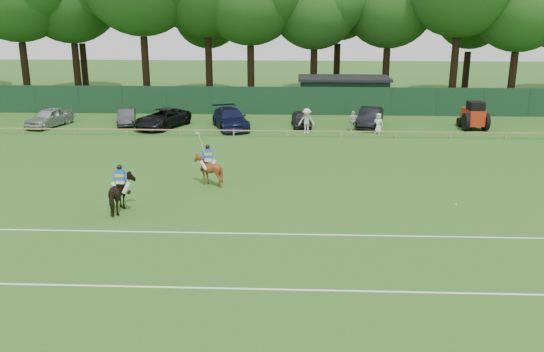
# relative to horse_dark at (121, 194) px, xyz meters

# --- Properties ---
(ground) EXTENTS (160.00, 160.00, 0.00)m
(ground) POSITION_rel_horse_dark_xyz_m (6.52, -1.48, -0.88)
(ground) COLOR #1E4C14
(ground) RESTS_ON ground
(horse_dark) EXTENTS (1.01, 2.12, 1.77)m
(horse_dark) POSITION_rel_horse_dark_xyz_m (0.00, 0.00, 0.00)
(horse_dark) COLOR black
(horse_dark) RESTS_ON ground
(horse_chestnut) EXTENTS (1.77, 1.88, 1.70)m
(horse_chestnut) POSITION_rel_horse_dark_xyz_m (3.45, 4.39, -0.04)
(horse_chestnut) COLOR brown
(horse_chestnut) RESTS_ON ground
(sedan_silver) EXTENTS (2.99, 4.76, 1.51)m
(sedan_silver) POSITION_rel_horse_dark_xyz_m (-11.67, 19.47, -0.13)
(sedan_silver) COLOR #B0B4B6
(sedan_silver) RESTS_ON ground
(sedan_grey) EXTENTS (2.19, 4.07, 1.27)m
(sedan_grey) POSITION_rel_horse_dark_xyz_m (-5.74, 20.65, -0.25)
(sedan_grey) COLOR #2D2E30
(sedan_grey) RESTS_ON ground
(suv_black) EXTENTS (4.32, 5.88, 1.48)m
(suv_black) POSITION_rel_horse_dark_xyz_m (-2.50, 19.47, -0.14)
(suv_black) COLOR black
(suv_black) RESTS_ON ground
(sedan_navy) EXTENTS (3.84, 5.88, 1.58)m
(sedan_navy) POSITION_rel_horse_dark_xyz_m (2.96, 19.42, -0.09)
(sedan_navy) COLOR #111436
(sedan_navy) RESTS_ON ground
(hatch_grey) EXTENTS (1.75, 3.74, 1.24)m
(hatch_grey) POSITION_rel_horse_dark_xyz_m (8.58, 20.39, -0.27)
(hatch_grey) COLOR #29282B
(hatch_grey) RESTS_ON ground
(estate_black) EXTENTS (2.75, 4.91, 1.53)m
(estate_black) POSITION_rel_horse_dark_xyz_m (14.05, 20.39, -0.12)
(estate_black) COLOR black
(estate_black) RESTS_ON ground
(spectator_left) EXTENTS (1.23, 0.71, 1.90)m
(spectator_left) POSITION_rel_horse_dark_xyz_m (8.96, 17.90, 0.06)
(spectator_left) COLOR beige
(spectator_left) RESTS_ON ground
(spectator_mid) EXTENTS (1.02, 0.72, 1.60)m
(spectator_mid) POSITION_rel_horse_dark_xyz_m (12.53, 18.71, -0.08)
(spectator_mid) COLOR beige
(spectator_mid) RESTS_ON ground
(spectator_right) EXTENTS (0.90, 0.80, 1.56)m
(spectator_right) POSITION_rel_horse_dark_xyz_m (14.40, 18.00, -0.11)
(spectator_right) COLOR silver
(spectator_right) RESTS_ON ground
(rider_dark) EXTENTS (0.94, 0.38, 1.41)m
(rider_dark) POSITION_rel_horse_dark_xyz_m (0.00, -0.01, 0.78)
(rider_dark) COLOR silver
(rider_dark) RESTS_ON ground
(rider_chestnut) EXTENTS (0.98, 0.53, 2.05)m
(rider_chestnut) POSITION_rel_horse_dark_xyz_m (3.45, 4.38, 0.73)
(rider_chestnut) COLOR silver
(rider_chestnut) RESTS_ON ground
(polo_ball) EXTENTS (0.09, 0.09, 0.09)m
(polo_ball) POSITION_rel_horse_dark_xyz_m (15.99, 1.53, -0.84)
(polo_ball) COLOR silver
(polo_ball) RESTS_ON ground
(pitch_lines) EXTENTS (60.00, 5.10, 0.01)m
(pitch_lines) POSITION_rel_horse_dark_xyz_m (6.52, -4.98, -0.88)
(pitch_lines) COLOR silver
(pitch_lines) RESTS_ON ground
(pitch_rail) EXTENTS (62.10, 0.10, 0.50)m
(pitch_rail) POSITION_rel_horse_dark_xyz_m (6.52, 16.52, -0.44)
(pitch_rail) COLOR #997F5B
(pitch_rail) RESTS_ON ground
(perimeter_fence) EXTENTS (92.08, 0.08, 2.50)m
(perimeter_fence) POSITION_rel_horse_dark_xyz_m (6.52, 25.52, 0.37)
(perimeter_fence) COLOR #14351E
(perimeter_fence) RESTS_ON ground
(utility_shed) EXTENTS (8.40, 4.40, 3.04)m
(utility_shed) POSITION_rel_horse_dark_xyz_m (12.52, 28.52, 0.65)
(utility_shed) COLOR #14331E
(utility_shed) RESTS_ON ground
(tree_row) EXTENTS (96.00, 12.00, 21.00)m
(tree_row) POSITION_rel_horse_dark_xyz_m (8.52, 33.52, -0.88)
(tree_row) COLOR #26561C
(tree_row) RESTS_ON ground
(tractor) EXTENTS (1.94, 2.75, 2.22)m
(tractor) POSITION_rel_horse_dark_xyz_m (22.07, 19.87, 0.17)
(tractor) COLOR #B12610
(tractor) RESTS_ON ground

